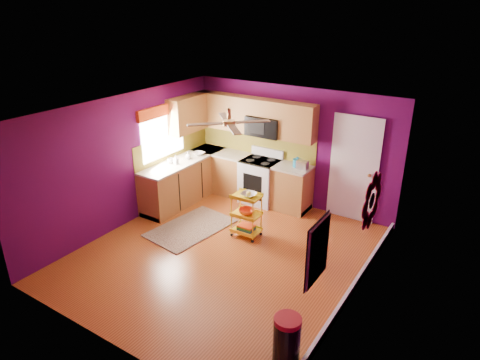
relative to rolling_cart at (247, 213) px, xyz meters
The scene contains 18 objects.
ground 0.87m from the rolling_cart, 90.03° to the right, with size 5.00×5.00×0.00m, color brown.
room_envelope 1.38m from the rolling_cart, 87.94° to the right, with size 4.54×5.04×2.52m.
lower_cabinets 1.73m from the rolling_cart, 141.26° to the left, with size 2.81×2.31×0.94m.
electric_range 1.54m from the rolling_cart, 110.97° to the left, with size 0.76×0.66×1.13m.
upper_cabinetry 2.32m from the rolling_cart, 130.88° to the left, with size 2.80×2.30×1.26m.
left_window 2.57m from the rolling_cart, behind, with size 0.08×1.35×1.08m.
panel_door 2.26m from the rolling_cart, 52.04° to the left, with size 0.95×0.11×2.15m.
right_wall_art 2.66m from the rolling_cart, 25.77° to the right, with size 0.04×2.74×1.04m.
ceiling_fan 1.90m from the rolling_cart, 90.04° to the right, with size 1.01×1.01×0.26m.
shag_rug 1.19m from the rolling_cart, 161.48° to the right, with size 1.00×1.63×0.02m, color black.
rolling_cart is the anchor object (origin of this frame).
trash_can 3.02m from the rolling_cart, 48.90° to the right, with size 0.41×0.41×0.63m.
teal_kettle 1.63m from the rolling_cart, 80.51° to the left, with size 0.18×0.18×0.21m.
toaster 1.60m from the rolling_cart, 74.49° to the left, with size 0.22×0.15×0.18m, color beige.
soap_bottle_a 2.01m from the rolling_cart, behind, with size 0.08×0.09×0.19m, color #EA3F72.
soap_bottle_b 2.08m from the rolling_cart, 160.24° to the left, with size 0.13×0.13×0.16m, color white.
counter_dish 2.18m from the rolling_cart, 151.63° to the left, with size 0.24×0.24×0.06m, color white.
counter_cup 2.12m from the rolling_cart, behind, with size 0.13×0.13×0.10m, color white.
Camera 1 is at (3.66, -5.16, 4.03)m, focal length 32.00 mm.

